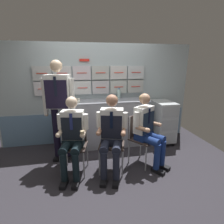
{
  "coord_description": "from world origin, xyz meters",
  "views": [
    {
      "loc": [
        -0.47,
        -2.52,
        1.74
      ],
      "look_at": [
        0.12,
        0.41,
        0.92
      ],
      "focal_mm": 28.62,
      "sensor_mm": 36.0,
      "label": 1
    }
  ],
  "objects_px": {
    "folding_chair_by_counter": "(139,133)",
    "folding_chair_left": "(75,139)",
    "crew_member_by_counter": "(148,127)",
    "crew_member_right": "(111,132)",
    "crew_member_standing": "(59,102)",
    "snack_banana": "(113,99)",
    "folding_chair_right": "(112,138)",
    "service_trolley": "(163,121)",
    "crew_member_left": "(72,134)",
    "water_bottle_clear": "(119,94)",
    "paper_cup_blue": "(73,99)"
  },
  "relations": [
    {
      "from": "crew_member_right",
      "to": "paper_cup_blue",
      "type": "xyz_separation_m",
      "value": [
        -0.58,
        1.13,
        0.32
      ]
    },
    {
      "from": "folding_chair_left",
      "to": "snack_banana",
      "type": "distance_m",
      "value": 1.26
    },
    {
      "from": "crew_member_right",
      "to": "folding_chair_by_counter",
      "type": "height_order",
      "value": "crew_member_right"
    },
    {
      "from": "folding_chair_left",
      "to": "crew_member_by_counter",
      "type": "bearing_deg",
      "value": -5.4
    },
    {
      "from": "folding_chair_by_counter",
      "to": "crew_member_right",
      "type": "bearing_deg",
      "value": -156.01
    },
    {
      "from": "crew_member_right",
      "to": "crew_member_by_counter",
      "type": "relative_size",
      "value": 1.02
    },
    {
      "from": "folding_chair_left",
      "to": "snack_banana",
      "type": "bearing_deg",
      "value": 45.63
    },
    {
      "from": "crew_member_by_counter",
      "to": "crew_member_standing",
      "type": "bearing_deg",
      "value": 161.25
    },
    {
      "from": "crew_member_right",
      "to": "crew_member_by_counter",
      "type": "xyz_separation_m",
      "value": [
        0.65,
        0.11,
        -0.01
      ]
    },
    {
      "from": "service_trolley",
      "to": "water_bottle_clear",
      "type": "xyz_separation_m",
      "value": [
        -0.95,
        0.27,
        0.6
      ]
    },
    {
      "from": "folding_chair_right",
      "to": "snack_banana",
      "type": "distance_m",
      "value": 1.04
    },
    {
      "from": "folding_chair_right",
      "to": "water_bottle_clear",
      "type": "height_order",
      "value": "water_bottle_clear"
    },
    {
      "from": "crew_member_right",
      "to": "crew_member_standing",
      "type": "height_order",
      "value": "crew_member_standing"
    },
    {
      "from": "folding_chair_left",
      "to": "snack_banana",
      "type": "xyz_separation_m",
      "value": [
        0.81,
        0.83,
        0.47
      ]
    },
    {
      "from": "crew_member_right",
      "to": "crew_member_by_counter",
      "type": "height_order",
      "value": "crew_member_right"
    },
    {
      "from": "folding_chair_by_counter",
      "to": "crew_member_by_counter",
      "type": "xyz_separation_m",
      "value": [
        0.09,
        -0.13,
        0.16
      ]
    },
    {
      "from": "folding_chair_right",
      "to": "crew_member_by_counter",
      "type": "xyz_separation_m",
      "value": [
        0.6,
        -0.04,
        0.16
      ]
    },
    {
      "from": "service_trolley",
      "to": "crew_member_standing",
      "type": "xyz_separation_m",
      "value": [
        -2.17,
        -0.35,
        0.6
      ]
    },
    {
      "from": "folding_chair_left",
      "to": "service_trolley",
      "type": "bearing_deg",
      "value": 20.9
    },
    {
      "from": "crew_member_right",
      "to": "crew_member_by_counter",
      "type": "bearing_deg",
      "value": 9.82
    },
    {
      "from": "crew_member_by_counter",
      "to": "folding_chair_by_counter",
      "type": "bearing_deg",
      "value": 124.81
    },
    {
      "from": "crew_member_right",
      "to": "folding_chair_by_counter",
      "type": "xyz_separation_m",
      "value": [
        0.55,
        0.25,
        -0.17
      ]
    },
    {
      "from": "folding_chair_left",
      "to": "folding_chair_right",
      "type": "distance_m",
      "value": 0.62
    },
    {
      "from": "service_trolley",
      "to": "folding_chair_right",
      "type": "relative_size",
      "value": 1.07
    },
    {
      "from": "crew_member_standing",
      "to": "paper_cup_blue",
      "type": "xyz_separation_m",
      "value": [
        0.23,
        0.52,
        -0.06
      ]
    },
    {
      "from": "folding_chair_left",
      "to": "paper_cup_blue",
      "type": "xyz_separation_m",
      "value": [
        -0.01,
        0.9,
        0.5
      ]
    },
    {
      "from": "folding_chair_left",
      "to": "folding_chair_by_counter",
      "type": "bearing_deg",
      "value": 0.99
    },
    {
      "from": "folding_chair_right",
      "to": "service_trolley",
      "type": "bearing_deg",
      "value": 31.56
    },
    {
      "from": "crew_member_by_counter",
      "to": "service_trolley",
      "type": "bearing_deg",
      "value": 50.04
    },
    {
      "from": "crew_member_left",
      "to": "crew_member_standing",
      "type": "xyz_separation_m",
      "value": [
        -0.21,
        0.54,
        0.4
      ]
    },
    {
      "from": "crew_member_standing",
      "to": "paper_cup_blue",
      "type": "relative_size",
      "value": 21.11
    },
    {
      "from": "crew_member_right",
      "to": "snack_banana",
      "type": "distance_m",
      "value": 1.13
    },
    {
      "from": "water_bottle_clear",
      "to": "snack_banana",
      "type": "bearing_deg",
      "value": -132.83
    },
    {
      "from": "crew_member_left",
      "to": "crew_member_right",
      "type": "relative_size",
      "value": 0.98
    },
    {
      "from": "folding_chair_by_counter",
      "to": "crew_member_standing",
      "type": "distance_m",
      "value": 1.52
    },
    {
      "from": "water_bottle_clear",
      "to": "crew_member_right",
      "type": "bearing_deg",
      "value": -108.3
    },
    {
      "from": "crew_member_left",
      "to": "snack_banana",
      "type": "xyz_separation_m",
      "value": [
        0.85,
        0.99,
        0.32
      ]
    },
    {
      "from": "paper_cup_blue",
      "to": "service_trolley",
      "type": "bearing_deg",
      "value": -5.01
    },
    {
      "from": "folding_chair_left",
      "to": "folding_chair_right",
      "type": "height_order",
      "value": "same"
    },
    {
      "from": "crew_member_right",
      "to": "folding_chair_left",
      "type": "bearing_deg",
      "value": 158.23
    },
    {
      "from": "crew_member_left",
      "to": "crew_member_by_counter",
      "type": "relative_size",
      "value": 1.0
    },
    {
      "from": "folding_chair_by_counter",
      "to": "paper_cup_blue",
      "type": "xyz_separation_m",
      "value": [
        -1.13,
        0.89,
        0.5
      ]
    },
    {
      "from": "crew_member_right",
      "to": "snack_banana",
      "type": "xyz_separation_m",
      "value": [
        0.25,
        1.06,
        0.3
      ]
    },
    {
      "from": "service_trolley",
      "to": "crew_member_by_counter",
      "type": "height_order",
      "value": "crew_member_by_counter"
    },
    {
      "from": "folding_chair_by_counter",
      "to": "snack_banana",
      "type": "relative_size",
      "value": 5.04
    },
    {
      "from": "water_bottle_clear",
      "to": "service_trolley",
      "type": "bearing_deg",
      "value": -15.85
    },
    {
      "from": "folding_chair_by_counter",
      "to": "folding_chair_left",
      "type": "bearing_deg",
      "value": -179.01
    },
    {
      "from": "folding_chair_right",
      "to": "water_bottle_clear",
      "type": "bearing_deg",
      "value": 71.4
    },
    {
      "from": "water_bottle_clear",
      "to": "crew_member_left",
      "type": "bearing_deg",
      "value": -130.88
    },
    {
      "from": "crew_member_right",
      "to": "crew_member_standing",
      "type": "bearing_deg",
      "value": 143.25
    }
  ]
}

